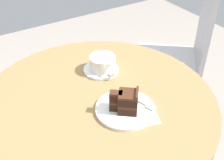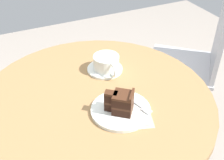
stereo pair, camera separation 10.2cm
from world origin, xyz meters
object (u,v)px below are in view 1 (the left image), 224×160
object	(u,v)px
coffee_cup	(103,63)
cake_plate	(125,109)
napkin	(134,114)
saucer	(101,70)
teaspoon	(99,75)
cafe_chair	(184,50)
cake_slice	(126,102)
fork	(143,103)

from	to	relation	value
coffee_cup	cake_plate	bearing A→B (deg)	-12.91
coffee_cup	napkin	distance (m)	0.28
saucer	teaspoon	bearing A→B (deg)	-38.87
saucer	cafe_chair	xyz separation A→B (m)	(-0.16, 0.65, -0.18)
cake_slice	napkin	bearing A→B (deg)	43.54
coffee_cup	cafe_chair	bearing A→B (deg)	104.57
saucer	cafe_chair	bearing A→B (deg)	103.89
fork	napkin	distance (m)	0.05
saucer	cake_plate	world-z (taller)	cake_plate
saucer	fork	size ratio (longest dim) A/B	1.09
teaspoon	cafe_chair	distance (m)	0.73
cake_plate	cafe_chair	world-z (taller)	cafe_chair
cake_slice	coffee_cup	bearing A→B (deg)	166.69
napkin	saucer	bearing A→B (deg)	172.53
coffee_cup	cake_slice	distance (m)	0.26
saucer	cake_plate	bearing A→B (deg)	-11.58
fork	cafe_chair	xyz separation A→B (m)	(-0.43, 0.64, -0.19)
napkin	cake_slice	bearing A→B (deg)	-136.46
coffee_cup	teaspoon	bearing A→B (deg)	-49.37
teaspoon	napkin	world-z (taller)	teaspoon
fork	napkin	world-z (taller)	fork
coffee_cup	fork	xyz separation A→B (m)	(0.26, 0.01, -0.02)
teaspoon	fork	size ratio (longest dim) A/B	0.77
coffee_cup	napkin	xyz separation A→B (m)	(0.27, -0.04, -0.04)
teaspoon	cake_plate	xyz separation A→B (m)	(0.21, -0.02, -0.01)
coffee_cup	fork	world-z (taller)	coffee_cup
cake_plate	teaspoon	bearing A→B (deg)	173.96
cake_slice	napkin	xyz separation A→B (m)	(0.02, 0.02, -0.05)
napkin	cafe_chair	bearing A→B (deg)	122.74
teaspoon	napkin	distance (m)	0.25
fork	cafe_chair	world-z (taller)	cafe_chair
coffee_cup	cafe_chair	distance (m)	0.70
saucer	teaspoon	xyz separation A→B (m)	(0.04, -0.03, 0.01)
cake_plate	fork	size ratio (longest dim) A/B	1.53
saucer	napkin	world-z (taller)	saucer
saucer	cafe_chair	world-z (taller)	cafe_chair
saucer	teaspoon	world-z (taller)	teaspoon
cake_plate	cake_slice	xyz separation A→B (m)	(0.01, -0.00, 0.04)
teaspoon	cake_slice	world-z (taller)	cake_slice
cafe_chair	coffee_cup	bearing A→B (deg)	-33.08
coffee_cup	teaspoon	distance (m)	0.05
coffee_cup	napkin	size ratio (longest dim) A/B	0.82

